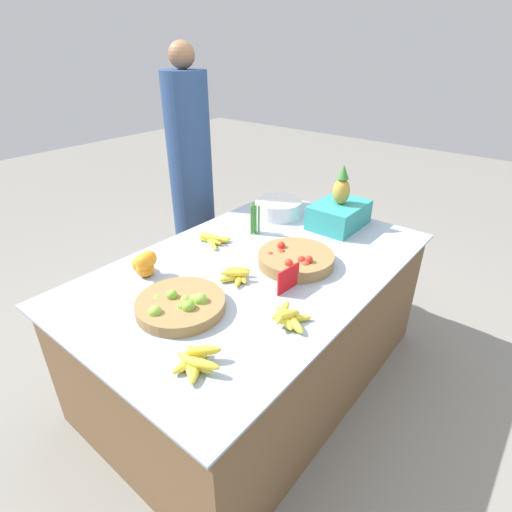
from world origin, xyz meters
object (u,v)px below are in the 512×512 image
Objects in this scene: price_sign at (288,279)px; vendor_person at (192,190)px; tomato_basket at (296,259)px; lime_bowl at (181,304)px; metal_bowl at (278,208)px; produce_crate at (339,212)px.

vendor_person is (0.50, 1.14, 0.02)m from price_sign.
price_sign is (-0.21, -0.10, 0.03)m from tomato_basket.
vendor_person is (0.89, 0.89, 0.05)m from lime_bowl.
metal_bowl reaches higher than tomato_basket.
metal_bowl reaches higher than lime_bowl.
produce_crate is (1.15, -0.08, 0.06)m from lime_bowl.
lime_bowl is at bearing 152.47° from price_sign.
vendor_person is at bearing 74.40° from tomato_basket.
price_sign is 0.77m from produce_crate.
metal_bowl is at bearing 103.69° from produce_crate.
lime_bowl is 1.26× the size of metal_bowl.
tomato_basket is 0.55m from produce_crate.
vendor_person is at bearing 44.91° from lime_bowl.
price_sign reaches higher than metal_bowl.
produce_crate is (0.54, 0.07, 0.06)m from tomato_basket.
price_sign is at bearing -113.53° from vendor_person.
tomato_basket is 1.08m from vendor_person.
tomato_basket is 1.28× the size of metal_bowl.
lime_bowl is 0.47m from price_sign.
tomato_basket is at bearing -13.93° from lime_bowl.
metal_bowl is 0.63m from vendor_person.
tomato_basket is 0.63m from metal_bowl.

